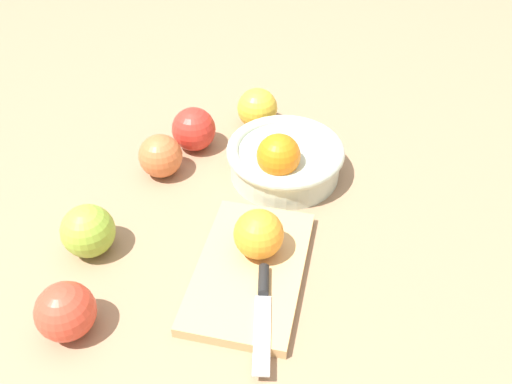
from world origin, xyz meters
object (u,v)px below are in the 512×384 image
object	(u,v)px
knife	(263,302)
apple_front_left_2	(161,156)
cutting_board	(250,270)
apple_back_left	(257,108)
apple_front_right	(66,311)
apple_front_right_2	(88,231)
orange_on_board	(259,234)
bowl	(284,158)
apple_front_left	(194,129)

from	to	relation	value
knife	apple_front_left_2	bearing A→B (deg)	-148.68
cutting_board	apple_back_left	size ratio (longest dim) A/B	3.22
apple_front_right	knife	bearing A→B (deg)	97.03
apple_front_right	apple_front_right_2	distance (m)	0.13
orange_on_board	apple_front_left_2	xyz separation A→B (m)	(-0.19, -0.16, -0.02)
bowl	apple_back_left	distance (m)	0.15
bowl	knife	xyz separation A→B (m)	(0.27, -0.03, -0.01)
cutting_board	orange_on_board	distance (m)	0.05
bowl	apple_front_left_2	distance (m)	0.20
orange_on_board	knife	xyz separation A→B (m)	(0.09, 0.01, -0.03)
knife	apple_front_right_2	world-z (taller)	apple_front_right_2
bowl	apple_front_right_2	world-z (taller)	bowl
apple_front_left_2	apple_front_right	xyz separation A→B (m)	(0.31, -0.07, 0.00)
knife	apple_front_right	world-z (taller)	apple_front_right
orange_on_board	apple_back_left	bearing A→B (deg)	-178.84
bowl	apple_front_right_2	distance (m)	0.32
apple_front_left_2	apple_front_right	world-z (taller)	apple_front_right
apple_front_right_2	knife	bearing A→B (deg)	66.81
cutting_board	knife	distance (m)	0.07
bowl	cutting_board	distance (m)	0.22
bowl	apple_front_right_2	size ratio (longest dim) A/B	2.54
cutting_board	knife	bearing A→B (deg)	15.81
apple_back_left	apple_front_right	bearing A→B (deg)	-26.44
cutting_board	apple_front_left	size ratio (longest dim) A/B	3.12
apple_back_left	apple_front_right_2	size ratio (longest dim) A/B	0.98
apple_front_left_2	apple_front_right	distance (m)	0.31
cutting_board	apple_front_right	bearing A→B (deg)	-67.24
knife	apple_front_left	xyz separation A→B (m)	(-0.35, -0.12, 0.02)
knife	apple_front_left	size ratio (longest dim) A/B	2.06
bowl	orange_on_board	bearing A→B (deg)	-11.95
orange_on_board	apple_front_left_2	bearing A→B (deg)	-139.25
apple_front_right_2	apple_front_right	bearing A→B (deg)	2.77
apple_front_left	apple_back_left	size ratio (longest dim) A/B	1.03
cutting_board	apple_front_right_2	xyz separation A→B (m)	(-0.04, -0.22, 0.03)
cutting_board	knife	xyz separation A→B (m)	(0.06, 0.02, 0.01)
orange_on_board	apple_front_right_2	xyz separation A→B (m)	(-0.01, -0.24, -0.01)
cutting_board	apple_front_left_2	distance (m)	0.26
cutting_board	apple_front_left	distance (m)	0.31
knife	apple_front_right	distance (m)	0.24
apple_back_left	apple_front_right_2	world-z (taller)	apple_front_right_2
orange_on_board	knife	world-z (taller)	orange_on_board
apple_back_left	orange_on_board	bearing A→B (deg)	1.16
apple_front_left	apple_front_right	world-z (taller)	apple_front_left
bowl	knife	bearing A→B (deg)	-6.73
orange_on_board	apple_back_left	xyz separation A→B (m)	(-0.33, -0.01, -0.01)
bowl	apple_front_right_2	bearing A→B (deg)	-58.43
apple_front_left_2	apple_back_left	xyz separation A→B (m)	(-0.14, 0.15, 0.00)
bowl	apple_front_left	world-z (taller)	bowl
knife	apple_back_left	size ratio (longest dim) A/B	2.12
cutting_board	apple_back_left	xyz separation A→B (m)	(-0.36, 0.00, 0.03)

